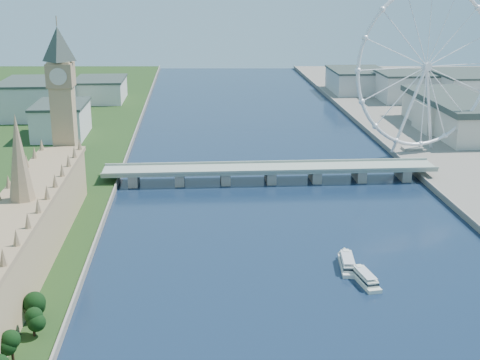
{
  "coord_description": "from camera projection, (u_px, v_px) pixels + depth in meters",
  "views": [
    {
      "loc": [
        -49.22,
        -123.55,
        129.79
      ],
      "look_at": [
        -26.32,
        210.0,
        28.46
      ],
      "focal_mm": 50.0,
      "sensor_mm": 36.0,
      "label": 1
    }
  ],
  "objects": [
    {
      "name": "city_skyline",
      "position": [
        280.0,
        92.0,
        691.23
      ],
      "size": [
        505.0,
        280.0,
        32.0
      ],
      "color": "beige",
      "rests_on": "ground"
    },
    {
      "name": "tour_boat_near",
      "position": [
        347.0,
        268.0,
        311.9
      ],
      "size": [
        9.97,
        27.92,
        6.01
      ],
      "primitive_type": null,
      "rotation": [
        0.0,
        0.0,
        -0.11
      ],
      "color": "silver",
      "rests_on": "ground"
    },
    {
      "name": "parliament_range",
      "position": [
        26.0,
        230.0,
        307.4
      ],
      "size": [
        24.0,
        200.0,
        70.0
      ],
      "color": "tan",
      "rests_on": "ground"
    },
    {
      "name": "london_eye",
      "position": [
        427.0,
        67.0,
        486.13
      ],
      "size": [
        113.6,
        39.12,
        124.3
      ],
      "color": "silver",
      "rests_on": "ground"
    },
    {
      "name": "big_ben",
      "position": [
        62.0,
        89.0,
        396.56
      ],
      "size": [
        20.02,
        20.02,
        110.0
      ],
      "color": "tan",
      "rests_on": "ground"
    },
    {
      "name": "tour_boat_far",
      "position": [
        365.0,
        283.0,
        296.42
      ],
      "size": [
        10.69,
        26.38,
        5.63
      ],
      "primitive_type": null,
      "rotation": [
        0.0,
        0.0,
        0.17
      ],
      "color": "silver",
      "rests_on": "ground"
    },
    {
      "name": "westminster_bridge",
      "position": [
        270.0,
        171.0,
        443.34
      ],
      "size": [
        220.0,
        22.0,
        9.5
      ],
      "color": "gray",
      "rests_on": "ground"
    },
    {
      "name": "county_hall",
      "position": [
        453.0,
        134.0,
        580.85
      ],
      "size": [
        54.0,
        144.0,
        35.0
      ],
      "primitive_type": null,
      "color": "beige",
      "rests_on": "ground"
    }
  ]
}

